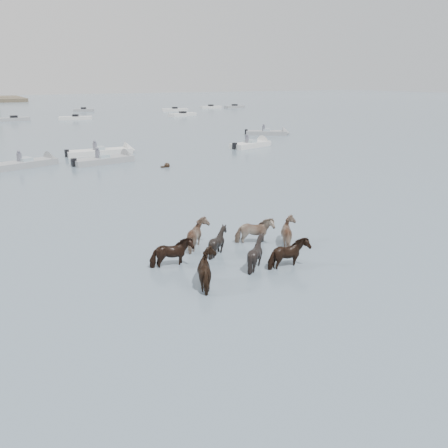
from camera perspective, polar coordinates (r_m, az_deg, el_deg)
ground at (r=16.68m, az=3.44°, el=-5.57°), size 400.00×400.00×0.00m
pony_herd at (r=17.41m, az=1.55°, el=-2.95°), size 6.70×4.86×1.39m
swimming_pony at (r=36.04m, az=-7.17°, el=7.20°), size 0.72×0.44×0.44m
motorboat_a at (r=39.38m, az=-22.48°, el=7.07°), size 5.34×3.18×1.92m
motorboat_b at (r=39.03m, az=-13.81°, el=7.82°), size 5.55×2.47×1.92m
motorboat_c at (r=43.39m, az=-14.16°, el=8.74°), size 6.35×1.84×1.92m
motorboat_d at (r=47.12m, az=3.91°, el=9.90°), size 5.32×2.95×1.92m
motorboat_e at (r=57.20m, az=6.06°, el=11.22°), size 5.37×4.22×1.92m
distant_flotilla at (r=86.64m, az=-24.39°, el=11.98°), size 102.74×26.35×0.93m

